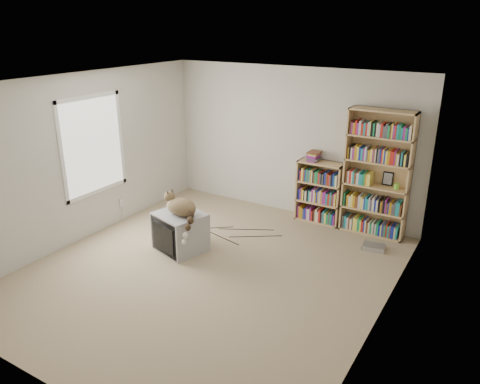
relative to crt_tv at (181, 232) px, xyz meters
The scene contains 17 objects.
floor 0.83m from the crt_tv, 24.29° to the right, with size 4.50×5.00×0.01m, color tan.
wall_back 2.49m from the crt_tv, 71.87° to the left, with size 4.50×0.02×2.50m, color beige.
wall_front 3.07m from the crt_tv, 75.81° to the right, with size 4.50×0.02×2.50m, color beige.
wall_left 1.84m from the crt_tv, 168.17° to the right, with size 0.02×5.00×2.50m, color beige.
wall_right 3.13m from the crt_tv, ahead, with size 0.02×5.00×2.50m, color beige.
ceiling 2.35m from the crt_tv, 24.29° to the right, with size 4.50×5.00×0.02m, color white.
window 1.89m from the crt_tv, behind, with size 0.02×1.22×1.52m, color white.
crt_tv is the anchor object (origin of this frame).
cat 0.40m from the crt_tv, 35.61° to the right, with size 0.67×0.54×0.55m.
bookcase_tall 3.09m from the crt_tv, 42.41° to the left, with size 0.98×0.30×1.97m.
bookcase_short 2.44m from the crt_tv, 56.92° to the left, with size 0.75×0.30×1.03m.
book_stack 2.49m from the crt_tv, 59.67° to the left, with size 0.19×0.24×0.16m, color #B42018.
green_mug 3.30m from the crt_tv, 38.43° to the left, with size 0.08×0.08×0.09m, color #7DCA39.
framed_print 3.25m from the crt_tv, 41.67° to the left, with size 0.16×0.01×0.21m, color black.
dvd_player 2.86m from the crt_tv, 31.01° to the left, with size 0.32×0.23×0.07m, color #A9A9AE.
wall_outlet 1.56m from the crt_tv, 167.36° to the left, with size 0.01×0.08×0.13m, color silver.
floor_cables 1.05m from the crt_tv, 66.14° to the left, with size 1.20×0.70×0.01m, color black, non-canonical shape.
Camera 1 is at (3.23, -4.54, 3.20)m, focal length 35.00 mm.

